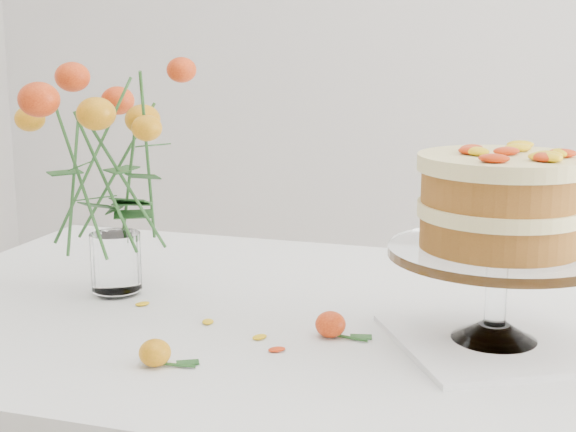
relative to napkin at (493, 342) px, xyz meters
name	(u,v)px	position (x,y,z in m)	size (l,w,h in m)	color
table	(299,357)	(-0.31, 0.06, -0.09)	(1.43, 0.93, 0.76)	tan
napkin	(493,342)	(0.00, 0.00, 0.00)	(0.28, 0.28, 0.01)	white
cake_stand	(501,212)	(0.00, 0.00, 0.19)	(0.31, 0.31, 0.28)	white
rose_vase	(111,148)	(-0.65, 0.05, 0.25)	(0.36, 0.36, 0.44)	white
loose_rose_near	(155,353)	(-0.44, -0.22, 0.01)	(0.08, 0.04, 0.04)	orange
loose_rose_far	(331,324)	(-0.24, -0.04, 0.01)	(0.08, 0.05, 0.04)	#B82109
stray_petal_a	(208,322)	(-0.43, -0.04, 0.00)	(0.03, 0.02, 0.00)	yellow
stray_petal_b	(260,337)	(-0.33, -0.08, 0.00)	(0.03, 0.02, 0.00)	yellow
stray_petal_c	(277,350)	(-0.29, -0.12, 0.00)	(0.03, 0.02, 0.00)	yellow
stray_petal_d	(142,304)	(-0.57, 0.01, 0.00)	(0.03, 0.02, 0.00)	yellow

